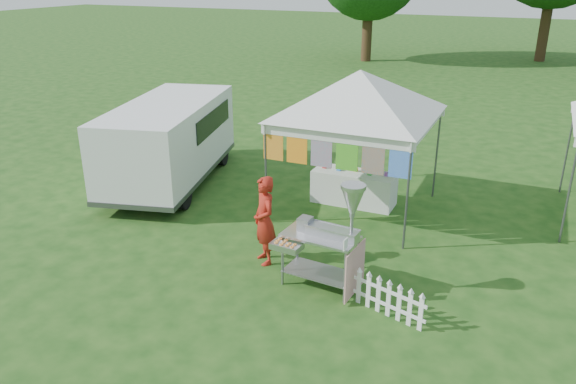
% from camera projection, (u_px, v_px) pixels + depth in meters
% --- Properties ---
extents(ground, '(120.00, 120.00, 0.00)m').
position_uv_depth(ground, '(288.00, 285.00, 9.25)').
color(ground, '#194513').
rests_on(ground, ground).
extents(canopy_main, '(4.24, 4.24, 3.45)m').
position_uv_depth(canopy_main, '(360.00, 70.00, 11.10)').
color(canopy_main, '#59595E').
rests_on(canopy_main, ground).
extents(donut_cart, '(1.40, 0.87, 1.86)m').
position_uv_depth(donut_cart, '(332.00, 228.00, 8.74)').
color(donut_cart, gray).
rests_on(donut_cart, ground).
extents(vendor, '(0.68, 0.68, 1.60)m').
position_uv_depth(vendor, '(264.00, 221.00, 9.71)').
color(vendor, '#AC2015').
rests_on(vendor, ground).
extents(cargo_van, '(3.00, 5.04, 1.96)m').
position_uv_depth(cargo_van, '(171.00, 139.00, 13.44)').
color(cargo_van, white).
rests_on(cargo_van, ground).
extents(picket_fence, '(1.21, 0.41, 0.56)m').
position_uv_depth(picket_fence, '(389.00, 299.00, 8.33)').
color(picket_fence, white).
rests_on(picket_fence, ground).
extents(display_table, '(1.80, 0.70, 0.73)m').
position_uv_depth(display_table, '(354.00, 188.00, 12.38)').
color(display_table, white).
rests_on(display_table, ground).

